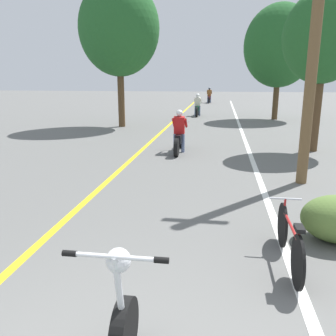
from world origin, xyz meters
name	(u,v)px	position (x,y,z in m)	size (l,w,h in m)	color
lane_stripe_center	(154,139)	(-1.70, 12.05, 0.00)	(0.14, 48.00, 0.01)	yellow
lane_stripe_edge	(245,141)	(1.88, 12.05, 0.00)	(0.14, 48.00, 0.01)	white
utility_pole	(314,48)	(2.81, 6.61, 3.00)	(1.10, 0.24, 5.82)	brown
roadside_tree_right_near	(323,38)	(3.96, 10.52, 3.56)	(2.48, 2.23, 5.02)	#513A23
roadside_tree_right_far	(280,46)	(4.01, 19.75, 4.06)	(3.94, 3.54, 6.34)	#513A23
roadside_tree_left	(119,29)	(-3.94, 15.45, 4.58)	(3.80, 3.42, 6.78)	#513A23
motorcycle_rider_lead	(179,136)	(-0.42, 9.72, 0.52)	(0.50, 2.04, 1.38)	black
motorcycle_rider_mid	(198,107)	(-0.55, 21.00, 0.53)	(0.50, 1.97, 1.39)	black
motorcycle_rider_far	(209,97)	(-0.22, 32.97, 0.53)	(0.50, 2.01, 1.43)	black
bicycle_parked	(290,240)	(1.83, 2.70, 0.35)	(0.44, 1.72, 0.75)	black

